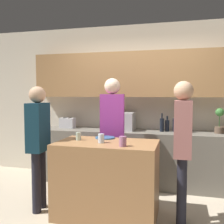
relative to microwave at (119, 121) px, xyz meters
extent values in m
plane|color=#BCAD93|center=(0.35, -1.45, -1.04)|extent=(14.00, 14.00, 0.00)
cube|color=beige|center=(0.35, 0.29, 0.31)|extent=(6.40, 0.08, 2.70)
cube|color=#A37547|center=(0.35, 0.09, 0.78)|extent=(3.74, 0.32, 0.75)
cube|color=#6B665B|center=(0.35, -0.06, -0.60)|extent=(3.60, 0.62, 0.89)
cube|color=#996B42|center=(0.15, -1.29, -0.58)|extent=(1.22, 0.71, 0.92)
cube|color=#B7BABC|center=(0.00, 0.00, 0.00)|extent=(0.52, 0.38, 0.30)
cube|color=black|center=(-0.05, -0.19, 0.00)|extent=(0.31, 0.01, 0.19)
cube|color=silver|center=(-0.95, 0.00, -0.06)|extent=(0.26, 0.16, 0.18)
cube|color=black|center=(-1.00, 0.00, 0.03)|extent=(0.02, 0.11, 0.01)
cube|color=black|center=(-0.90, 0.00, 0.03)|extent=(0.02, 0.11, 0.01)
cylinder|color=brown|center=(1.60, 0.00, -0.10)|extent=(0.14, 0.14, 0.10)
cylinder|color=#38662D|center=(1.60, 0.00, 0.04)|extent=(0.01, 0.01, 0.18)
sphere|color=#3D7A38|center=(1.60, 0.00, 0.18)|extent=(0.13, 0.13, 0.13)
cylinder|color=black|center=(0.72, -0.04, -0.04)|extent=(0.07, 0.07, 0.21)
cylinder|color=black|center=(0.72, -0.04, 0.11)|extent=(0.02, 0.02, 0.08)
cylinder|color=black|center=(0.80, 0.01, -0.06)|extent=(0.07, 0.07, 0.18)
cylinder|color=black|center=(0.80, 0.01, 0.07)|extent=(0.02, 0.02, 0.07)
cylinder|color=black|center=(0.92, 0.02, -0.04)|extent=(0.07, 0.07, 0.22)
cylinder|color=black|center=(0.92, 0.02, 0.11)|extent=(0.02, 0.02, 0.08)
cylinder|color=black|center=(1.00, -0.02, -0.03)|extent=(0.06, 0.06, 0.23)
cylinder|color=black|center=(1.00, -0.02, 0.13)|extent=(0.02, 0.02, 0.09)
cylinder|color=maroon|center=(1.11, -0.05, -0.06)|extent=(0.08, 0.08, 0.18)
cylinder|color=maroon|center=(1.11, -0.05, 0.06)|extent=(0.03, 0.03, 0.07)
cylinder|color=#2D5684|center=(0.05, -1.03, -0.11)|extent=(0.26, 0.26, 0.01)
cylinder|color=silver|center=(0.09, -1.35, -0.07)|extent=(0.07, 0.07, 0.11)
cylinder|color=#B2C9B4|center=(-0.24, -1.25, -0.07)|extent=(0.06, 0.06, 0.10)
cylinder|color=#9B6387|center=(0.39, -1.49, -0.07)|extent=(0.08, 0.08, 0.11)
cylinder|color=black|center=(0.13, -0.66, -0.62)|extent=(0.11, 0.11, 0.84)
cylinder|color=black|center=(-0.02, -0.68, -0.62)|extent=(0.11, 0.11, 0.84)
cube|color=purple|center=(0.05, -0.67, 0.13)|extent=(0.36, 0.24, 0.66)
sphere|color=beige|center=(0.05, -0.67, 0.57)|extent=(0.23, 0.23, 0.23)
cylinder|color=black|center=(1.04, -1.37, -0.64)|extent=(0.11, 0.11, 0.80)
cylinder|color=black|center=(1.04, -1.21, -0.64)|extent=(0.11, 0.11, 0.80)
cube|color=#965B58|center=(1.04, -1.29, 0.07)|extent=(0.19, 0.34, 0.63)
sphere|color=tan|center=(1.04, -1.29, 0.50)|extent=(0.22, 0.22, 0.22)
cylinder|color=black|center=(-0.75, -1.28, -0.65)|extent=(0.11, 0.11, 0.78)
cylinder|color=black|center=(-0.74, -1.44, -0.65)|extent=(0.11, 0.11, 0.78)
cube|color=#113040|center=(-0.74, -1.36, 0.04)|extent=(0.22, 0.35, 0.61)
sphere|color=tan|center=(-0.74, -1.36, 0.45)|extent=(0.21, 0.21, 0.21)
camera|label=1|loc=(1.00, -4.32, 0.47)|focal=42.00mm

